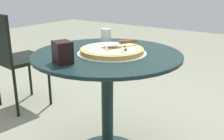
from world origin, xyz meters
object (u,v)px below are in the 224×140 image
object	(u,v)px
drinking_cup	(106,36)
patio_chair_far	(12,54)
pizza_server	(120,43)
napkin_dispenser	(63,52)
patio_table	(107,82)
pizza_on_tray	(112,51)

from	to	relation	value
drinking_cup	patio_chair_far	world-z (taller)	patio_chair_far
pizza_server	napkin_dispenser	world-z (taller)	napkin_dispenser
patio_chair_far	patio_table	bearing A→B (deg)	-6.16
pizza_server	patio_chair_far	bearing A→B (deg)	177.25
patio_table	napkin_dispenser	world-z (taller)	napkin_dispenser
patio_table	patio_chair_far	bearing A→B (deg)	173.84
pizza_on_tray	patio_chair_far	distance (m)	1.14
drinking_cup	patio_chair_far	xyz separation A→B (m)	(-0.91, -0.11, -0.24)
patio_table	pizza_server	bearing A→B (deg)	52.25
pizza_on_tray	napkin_dispenser	world-z (taller)	napkin_dispenser
drinking_cup	napkin_dispenser	xyz separation A→B (m)	(0.11, -0.52, 0.01)
pizza_server	napkin_dispenser	distance (m)	0.37
patio_table	patio_chair_far	xyz separation A→B (m)	(-1.09, 0.12, -0.01)
pizza_server	drinking_cup	distance (m)	0.28
drinking_cup	napkin_dispenser	bearing A→B (deg)	-77.52
napkin_dispenser	patio_chair_far	xyz separation A→B (m)	(-1.03, 0.41, -0.25)
pizza_server	napkin_dispenser	bearing A→B (deg)	-106.82
patio_table	pizza_on_tray	distance (m)	0.20
pizza_server	drinking_cup	world-z (taller)	drinking_cup
pizza_on_tray	pizza_server	size ratio (longest dim) A/B	1.92
patio_table	patio_chair_far	world-z (taller)	patio_chair_far
drinking_cup	patio_chair_far	bearing A→B (deg)	-173.11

